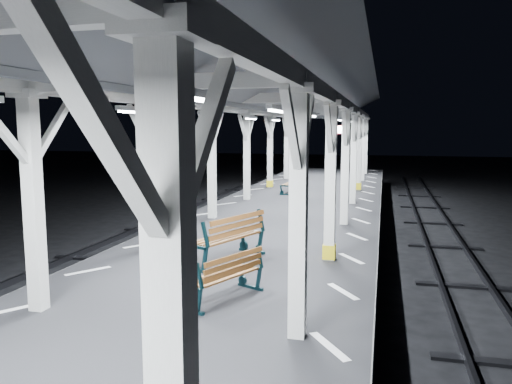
% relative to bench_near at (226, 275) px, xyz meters
% --- Properties ---
extents(ground, '(120.00, 120.00, 0.00)m').
position_rel_bench_near_xyz_m(ground, '(-0.66, 0.91, -1.43)').
color(ground, black).
rests_on(ground, ground).
extents(platform, '(6.00, 50.00, 1.00)m').
position_rel_bench_near_xyz_m(platform, '(-0.66, 0.91, -0.93)').
color(platform, black).
rests_on(platform, ground).
extents(hazard_stripes_left, '(1.00, 48.00, 0.01)m').
position_rel_bench_near_xyz_m(hazard_stripes_left, '(-3.11, 0.91, -0.42)').
color(hazard_stripes_left, silver).
rests_on(hazard_stripes_left, platform).
extents(hazard_stripes_right, '(1.00, 48.00, 0.01)m').
position_rel_bench_near_xyz_m(hazard_stripes_right, '(1.79, 0.91, -0.42)').
color(hazard_stripes_right, silver).
rests_on(hazard_stripes_right, platform).
extents(track_right, '(2.20, 60.00, 0.16)m').
position_rel_bench_near_xyz_m(track_right, '(4.34, 0.91, -1.35)').
color(track_right, '#2D2D33').
rests_on(track_right, ground).
extents(canopy, '(5.40, 49.00, 4.65)m').
position_rel_bench_near_xyz_m(canopy, '(-0.66, 0.89, 3.14)').
color(canopy, silver).
rests_on(canopy, platform).
extents(bench_near, '(1.10, 1.57, 0.80)m').
position_rel_bench_near_xyz_m(bench_near, '(0.00, 0.00, 0.00)').
color(bench_near, black).
rests_on(bench_near, platform).
extents(bench_mid, '(1.33, 1.99, 1.02)m').
position_rel_bench_near_xyz_m(bench_mid, '(-0.63, 2.22, 0.11)').
color(bench_mid, black).
rests_on(bench_mid, platform).
extents(bench_far, '(0.64, 1.49, 0.79)m').
position_rel_bench_near_xyz_m(bench_far, '(-1.32, 13.22, -0.01)').
color(bench_far, black).
rests_on(bench_far, platform).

